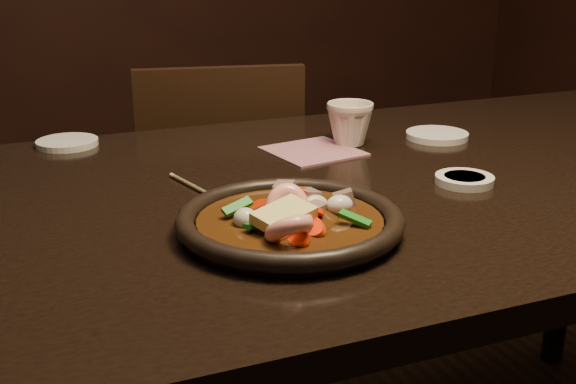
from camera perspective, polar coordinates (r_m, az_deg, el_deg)
name	(u,v)px	position (r m, az deg, el deg)	size (l,w,h in m)	color
table	(417,213)	(1.26, 10.13, -1.67)	(1.60, 0.90, 0.75)	black
chair	(219,213)	(1.84, -5.45, -1.67)	(0.47, 0.47, 0.85)	black
plate	(290,222)	(0.95, 0.15, -2.40)	(0.30, 0.30, 0.03)	black
stirfry	(291,218)	(0.94, 0.23, -2.10)	(0.20, 0.21, 0.07)	#321A09
soy_dish	(464,180)	(1.18, 13.77, 0.95)	(0.09, 0.09, 0.01)	silver
saucer_left	(67,143)	(1.43, -17.05, 3.75)	(0.11, 0.11, 0.01)	silver
saucer_right	(437,135)	(1.45, 11.69, 4.41)	(0.12, 0.12, 0.01)	silver
tea_cup	(350,122)	(1.37, 4.90, 5.50)	(0.09, 0.08, 0.09)	beige
chopsticks	(209,195)	(1.10, -6.28, -0.21)	(0.06, 0.24, 0.01)	tan
napkin	(313,151)	(1.32, 2.00, 3.23)	(0.15, 0.15, 0.00)	#955C68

